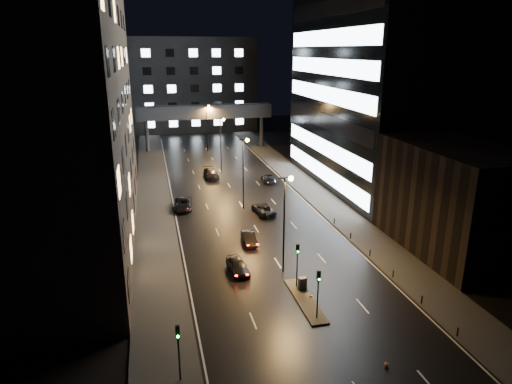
% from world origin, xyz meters
% --- Properties ---
extents(ground, '(160.00, 160.00, 0.00)m').
position_xyz_m(ground, '(0.00, 40.00, 0.00)').
color(ground, black).
rests_on(ground, ground).
extents(sidewalk_left, '(5.00, 110.00, 0.15)m').
position_xyz_m(sidewalk_left, '(-12.50, 35.00, 0.07)').
color(sidewalk_left, '#383533').
rests_on(sidewalk_left, ground).
extents(sidewalk_right, '(5.00, 110.00, 0.15)m').
position_xyz_m(sidewalk_right, '(12.50, 35.00, 0.07)').
color(sidewalk_right, '#383533').
rests_on(sidewalk_right, ground).
extents(building_left, '(15.00, 48.00, 40.00)m').
position_xyz_m(building_left, '(-22.50, 24.00, 20.00)').
color(building_left, '#2D2319').
rests_on(building_left, ground).
extents(building_right_low, '(10.00, 18.00, 12.00)m').
position_xyz_m(building_right_low, '(20.00, 9.00, 6.00)').
color(building_right_low, black).
rests_on(building_right_low, ground).
extents(building_right_glass, '(20.00, 36.00, 45.00)m').
position_xyz_m(building_right_glass, '(25.00, 36.00, 22.50)').
color(building_right_glass, black).
rests_on(building_right_glass, ground).
extents(building_far, '(34.00, 14.00, 25.00)m').
position_xyz_m(building_far, '(0.00, 98.00, 12.50)').
color(building_far, '#333335').
rests_on(building_far, ground).
extents(skybridge, '(30.00, 3.00, 10.00)m').
position_xyz_m(skybridge, '(0.00, 70.00, 8.34)').
color(skybridge, '#333335').
rests_on(skybridge, ground).
extents(median_island, '(1.60, 8.00, 0.15)m').
position_xyz_m(median_island, '(0.30, 2.00, 0.07)').
color(median_island, '#383533').
rests_on(median_island, ground).
extents(traffic_signal_near, '(0.28, 0.34, 4.40)m').
position_xyz_m(traffic_signal_near, '(0.30, 4.49, 3.09)').
color(traffic_signal_near, black).
rests_on(traffic_signal_near, median_island).
extents(traffic_signal_far, '(0.28, 0.34, 4.40)m').
position_xyz_m(traffic_signal_far, '(0.30, -1.01, 3.09)').
color(traffic_signal_far, black).
rests_on(traffic_signal_far, median_island).
extents(traffic_signal_corner, '(0.28, 0.34, 4.40)m').
position_xyz_m(traffic_signal_corner, '(-11.50, -6.01, 2.94)').
color(traffic_signal_corner, black).
rests_on(traffic_signal_corner, ground).
extents(bollard_row, '(0.12, 25.12, 0.90)m').
position_xyz_m(bollard_row, '(10.20, 6.50, 0.45)').
color(bollard_row, black).
rests_on(bollard_row, ground).
extents(streetlight_near, '(1.45, 0.50, 10.15)m').
position_xyz_m(streetlight_near, '(0.16, 8.00, 6.50)').
color(streetlight_near, black).
rests_on(streetlight_near, ground).
extents(streetlight_mid_a, '(1.45, 0.50, 10.15)m').
position_xyz_m(streetlight_mid_a, '(0.16, 28.00, 6.50)').
color(streetlight_mid_a, black).
rests_on(streetlight_mid_a, ground).
extents(streetlight_mid_b, '(1.45, 0.50, 10.15)m').
position_xyz_m(streetlight_mid_b, '(0.16, 48.00, 6.50)').
color(streetlight_mid_b, black).
rests_on(streetlight_mid_b, ground).
extents(streetlight_far, '(1.45, 0.50, 10.15)m').
position_xyz_m(streetlight_far, '(0.16, 68.00, 6.50)').
color(streetlight_far, black).
rests_on(streetlight_far, ground).
extents(car_away_a, '(2.10, 4.40, 1.45)m').
position_xyz_m(car_away_a, '(-4.56, 8.94, 0.73)').
color(car_away_a, black).
rests_on(car_away_a, ground).
extents(car_away_b, '(1.56, 4.10, 1.34)m').
position_xyz_m(car_away_b, '(-1.88, 15.76, 0.67)').
color(car_away_b, black).
rests_on(car_away_b, ground).
extents(car_away_c, '(3.07, 5.62, 1.49)m').
position_xyz_m(car_away_c, '(-8.48, 29.63, 0.75)').
color(car_away_c, black).
rests_on(car_away_c, ground).
extents(car_away_d, '(2.57, 5.58, 1.58)m').
position_xyz_m(car_away_d, '(-2.30, 45.28, 0.79)').
color(car_away_d, black).
rests_on(car_away_d, ground).
extents(car_toward_a, '(2.74, 5.29, 1.43)m').
position_xyz_m(car_toward_a, '(2.25, 25.25, 0.71)').
color(car_toward_a, black).
rests_on(car_toward_a, ground).
extents(car_toward_b, '(2.24, 4.84, 1.37)m').
position_xyz_m(car_toward_b, '(6.93, 40.34, 0.69)').
color(car_toward_b, black).
rests_on(car_toward_b, ground).
extents(utility_cabinet, '(0.78, 0.59, 1.14)m').
position_xyz_m(utility_cabinet, '(0.70, 3.99, 0.72)').
color(utility_cabinet, '#4A4A4C').
rests_on(utility_cabinet, median_island).
extents(cone_a, '(0.49, 0.49, 0.48)m').
position_xyz_m(cone_a, '(0.98, 2.36, 0.24)').
color(cone_a, '#E0610B').
rests_on(cone_a, ground).
extents(cone_b, '(0.34, 0.34, 0.51)m').
position_xyz_m(cone_b, '(3.00, -7.94, 0.26)').
color(cone_b, '#DE410B').
rests_on(cone_b, ground).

